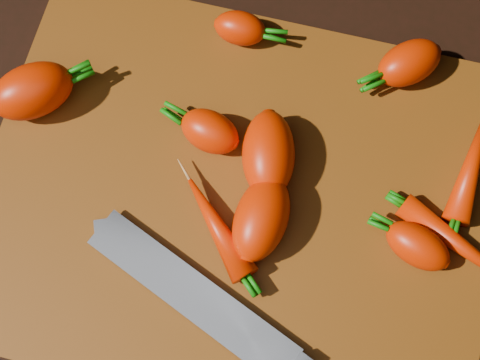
# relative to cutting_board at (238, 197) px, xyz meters

# --- Properties ---
(ground) EXTENTS (2.00, 2.00, 0.01)m
(ground) POSITION_rel_cutting_board_xyz_m (0.00, 0.00, -0.01)
(ground) COLOR black
(cutting_board) EXTENTS (0.50, 0.40, 0.01)m
(cutting_board) POSITION_rel_cutting_board_xyz_m (0.00, 0.00, 0.00)
(cutting_board) COLOR brown
(cutting_board) RESTS_ON ground
(carrot_0) EXTENTS (0.10, 0.09, 0.05)m
(carrot_0) POSITION_rel_cutting_board_xyz_m (-0.22, 0.05, 0.03)
(carrot_0) COLOR red
(carrot_0) RESTS_ON cutting_board
(carrot_1) EXTENTS (0.07, 0.05, 0.04)m
(carrot_1) POSITION_rel_cutting_board_xyz_m (-0.04, 0.05, 0.03)
(carrot_1) COLOR red
(carrot_1) RESTS_ON cutting_board
(carrot_2) EXTENTS (0.07, 0.10, 0.05)m
(carrot_2) POSITION_rel_cutting_board_xyz_m (0.02, 0.04, 0.03)
(carrot_2) COLOR red
(carrot_2) RESTS_ON cutting_board
(carrot_3) EXTENTS (0.06, 0.09, 0.05)m
(carrot_3) POSITION_rel_cutting_board_xyz_m (0.03, -0.02, 0.03)
(carrot_3) COLOR red
(carrot_3) RESTS_ON cutting_board
(carrot_4) EXTENTS (0.08, 0.08, 0.04)m
(carrot_4) POSITION_rel_cutting_board_xyz_m (0.14, 0.17, 0.03)
(carrot_4) COLOR red
(carrot_4) RESTS_ON cutting_board
(carrot_5) EXTENTS (0.05, 0.04, 0.04)m
(carrot_5) POSITION_rel_cutting_board_xyz_m (-0.04, 0.17, 0.02)
(carrot_5) COLOR red
(carrot_5) RESTS_ON cutting_board
(carrot_6) EXTENTS (0.07, 0.06, 0.04)m
(carrot_6) POSITION_rel_cutting_board_xyz_m (0.17, -0.01, 0.02)
(carrot_6) COLOR red
(carrot_6) RESTS_ON cutting_board
(carrot_7) EXTENTS (0.04, 0.13, 0.03)m
(carrot_7) POSITION_rel_cutting_board_xyz_m (0.21, 0.08, 0.02)
(carrot_7) COLOR red
(carrot_7) RESTS_ON cutting_board
(carrot_8) EXTENTS (0.14, 0.08, 0.02)m
(carrot_8) POSITION_rel_cutting_board_xyz_m (0.22, -0.00, 0.02)
(carrot_8) COLOR red
(carrot_8) RESTS_ON cutting_board
(carrot_9) EXTENTS (0.09, 0.10, 0.03)m
(carrot_9) POSITION_rel_cutting_board_xyz_m (-0.01, -0.04, 0.02)
(carrot_9) COLOR red
(carrot_9) RESTS_ON cutting_board
(knife) EXTENTS (0.34, 0.17, 0.02)m
(knife) POSITION_rel_cutting_board_xyz_m (0.00, -0.11, 0.01)
(knife) COLOR gray
(knife) RESTS_ON cutting_board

